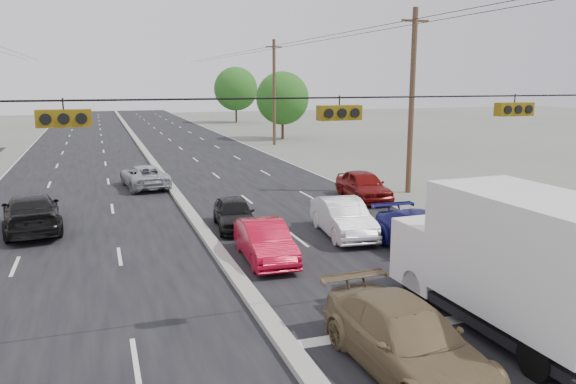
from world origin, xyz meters
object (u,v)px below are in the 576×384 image
object	(u,v)px
utility_pole_right_b	(412,101)
box_truck	(512,261)
tree_right_mid	(283,98)
oncoming_far	(145,177)
queue_car_b	(343,218)
utility_pole_right_c	(274,92)
tan_sedan	(406,340)
tree_right_far	(236,89)
queue_car_d	(424,235)
red_sedan	(265,242)
oncoming_near	(32,213)
queue_car_a	(234,214)
queue_car_e	(363,186)

from	to	relation	value
utility_pole_right_b	box_truck	xyz separation A→B (m)	(-6.95, -16.44, -3.26)
tree_right_mid	oncoming_far	distance (m)	29.16
queue_car_b	utility_pole_right_c	bearing A→B (deg)	83.24
box_truck	tan_sedan	bearing A→B (deg)	-166.20
tree_right_far	oncoming_far	size ratio (longest dim) A/B	1.69
box_truck	queue_car_d	xyz separation A→B (m)	(1.45, 6.13, -1.12)
tree_right_mid	red_sedan	world-z (taller)	tree_right_mid
tree_right_mid	queue_car_b	xyz separation A→B (m)	(-9.71, -37.06, -3.59)
utility_pole_right_b	oncoming_near	xyz separation A→B (m)	(-19.16, -2.22, -4.32)
utility_pole_right_c	queue_car_d	bearing A→B (deg)	-98.85
utility_pole_right_c	queue_car_a	size ratio (longest dim) A/B	2.57
red_sedan	queue_car_a	world-z (taller)	red_sedan
tree_right_far	queue_car_d	world-z (taller)	tree_right_far
utility_pole_right_c	oncoming_far	world-z (taller)	utility_pole_right_c
tan_sedan	tree_right_far	bearing A→B (deg)	76.42
queue_car_e	oncoming_near	distance (m)	15.87
tree_right_far	box_truck	size ratio (longest dim) A/B	1.14
box_truck	red_sedan	world-z (taller)	box_truck
queue_car_a	tan_sedan	bearing A→B (deg)	-81.28
tan_sedan	tree_right_mid	bearing A→B (deg)	72.06
queue_car_b	oncoming_near	distance (m)	12.90
tree_right_mid	oncoming_far	bearing A→B (deg)	-124.54
oncoming_near	oncoming_far	bearing A→B (deg)	-128.76
queue_car_b	queue_car_d	distance (m)	3.67
tan_sedan	queue_car_a	distance (m)	12.84
tree_right_mid	queue_car_d	bearing A→B (deg)	-101.23
tree_right_mid	queue_car_d	distance (m)	41.25
utility_pole_right_b	queue_car_b	xyz separation A→B (m)	(-7.21, -7.06, -4.36)
queue_car_d	oncoming_far	bearing A→B (deg)	117.81
queue_car_e	tree_right_mid	bearing A→B (deg)	83.16
tree_right_far	box_truck	bearing A→B (deg)	-98.32
utility_pole_right_b	box_truck	distance (m)	18.14
tree_right_far	oncoming_near	world-z (taller)	tree_right_far
tree_right_far	queue_car_e	xyz separation A→B (m)	(-6.83, -56.10, -4.19)
utility_pole_right_c	queue_car_e	size ratio (longest dim) A/B	2.21
queue_car_e	utility_pole_right_c	bearing A→B (deg)	86.50
tan_sedan	queue_car_e	bearing A→B (deg)	63.84
utility_pole_right_c	red_sedan	world-z (taller)	utility_pole_right_c
utility_pole_right_b	tree_right_far	distance (m)	55.11
tan_sedan	utility_pole_right_b	bearing A→B (deg)	56.40
box_truck	queue_car_e	xyz separation A→B (m)	(3.61, 15.34, -1.08)
utility_pole_right_b	utility_pole_right_c	xyz separation A→B (m)	(0.00, 25.00, 0.00)
queue_car_d	oncoming_far	distance (m)	18.50
utility_pole_right_c	queue_car_b	size ratio (longest dim) A/B	2.22
utility_pole_right_c	queue_car_b	bearing A→B (deg)	-102.68
red_sedan	queue_car_e	xyz separation A→B (m)	(7.77, 8.00, 0.08)
tree_right_far	tan_sedan	distance (m)	73.83
tree_right_mid	queue_car_a	world-z (taller)	tree_right_mid
tan_sedan	red_sedan	distance (m)	8.32
tree_right_far	queue_car_b	bearing A→B (deg)	-99.79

